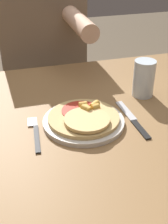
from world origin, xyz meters
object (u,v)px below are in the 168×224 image
person_diner (43,54)px  pizza (85,117)px  dining_table (82,148)px  drinking_glass (144,78)px  fork (35,132)px  knife (133,119)px  plate (84,121)px

person_diner → pizza: bearing=-88.9°
dining_table → pizza: size_ratio=5.74×
dining_table → drinking_glass: (0.25, 0.10, 0.17)m
fork → knife: size_ratio=0.80×
knife → person_diner: bearing=102.9°
plate → knife: (0.15, -0.02, -0.00)m
drinking_glass → person_diner: 0.62m
fork → drinking_glass: bearing=17.7°
plate → pizza: size_ratio=1.14×
plate → person_diner: size_ratio=0.20×
plate → fork: plate is taller
dining_table → drinking_glass: drinking_glass is taller
knife → drinking_glass: size_ratio=1.75×
dining_table → pizza: bearing=-82.8°
dining_table → knife: knife is taller
pizza → person_diner: 0.68m
dining_table → knife: (0.15, -0.04, 0.11)m
knife → person_diner: 0.71m
person_diner → plate: bearing=-89.0°
pizza → fork: pizza is taller
person_diner → dining_table: bearing=-89.1°
plate → fork: bearing=-177.7°
dining_table → person_diner: (-0.01, 0.65, 0.08)m
dining_table → knife: 0.19m
pizza → drinking_glass: bearing=26.8°
dining_table → plate: bearing=-86.4°
fork → drinking_glass: (0.39, 0.13, 0.06)m
fork → drinking_glass: 0.42m
knife → person_diner: person_diner is taller
knife → drinking_glass: bearing=55.5°
plate → pizza: bearing=-66.9°
dining_table → fork: size_ratio=6.89×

